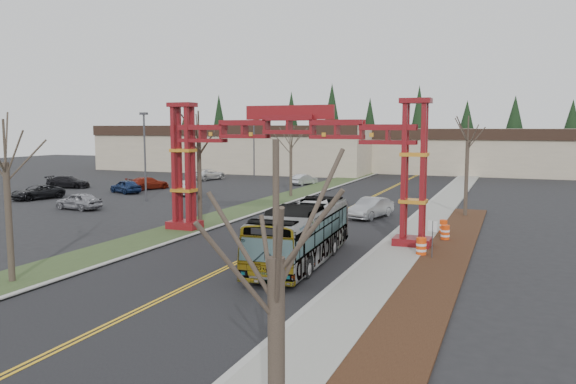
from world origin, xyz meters
The scene contains 35 objects.
ground centered at (0.00, 0.00, 0.00)m, with size 200.00×200.00×0.00m, color black.
road centered at (0.00, 25.00, 0.01)m, with size 12.00×110.00×0.02m, color black.
lane_line_left centered at (-0.12, 25.00, 0.03)m, with size 0.12×100.00×0.01m, color gold.
lane_line_right centered at (0.12, 25.00, 0.03)m, with size 0.12×100.00×0.01m, color gold.
curb_right centered at (6.15, 25.00, 0.07)m, with size 0.30×110.00×0.15m, color #ADADA7.
sidewalk_right centered at (7.60, 25.00, 0.08)m, with size 2.60×110.00×0.14m, color gray.
landscape_strip centered at (10.20, 10.00, 0.06)m, with size 2.60×50.00×0.12m, color black.
grass_median centered at (-8.00, 25.00, 0.04)m, with size 4.00×110.00×0.08m, color #334422.
curb_left centered at (-6.15, 25.00, 0.07)m, with size 0.30×110.00×0.15m, color #ADADA7.
gateway_arch centered at (0.00, 18.00, 5.98)m, with size 18.20×1.60×8.90m.
retail_building_west centered at (-30.00, 71.96, 3.76)m, with size 46.00×22.30×7.50m.
retail_building_east centered at (10.00, 79.95, 3.51)m, with size 38.00×20.30×7.00m.
conifer_treeline centered at (0.25, 92.00, 6.49)m, with size 116.10×5.60×13.00m.
transit_bus centered at (3.19, 11.82, 1.56)m, with size 2.63×11.23×3.13m, color #A1A4A9.
silver_sedan centered at (3.07, 27.84, 0.81)m, with size 1.71×4.92×1.62m, color #A5A8AD.
parked_car_near_a centered at (-21.88, 22.80, 0.76)m, with size 1.79×4.44×1.51m, color #96969D.
parked_car_near_b centered at (-18.84, 35.78, 0.74)m, with size 1.57×4.49×1.48m, color silver.
parked_car_near_c centered at (-30.89, 26.86, 0.72)m, with size 2.37×5.15×1.43m, color black.
parked_car_mid_a centered at (-25.95, 38.55, 0.73)m, with size 2.05×5.03×1.46m, color maroon.
parked_car_mid_b centered at (-26.03, 34.53, 0.75)m, with size 1.76×4.38×1.49m, color navy.
parked_car_far_a centered at (-11.00, 50.42, 0.67)m, with size 1.42×4.06×1.34m, color silver.
parked_car_far_b centered at (-25.62, 51.80, 0.75)m, with size 2.50×5.42×1.51m, color white.
parked_car_far_c centered at (-35.78, 36.31, 0.73)m, with size 2.05×5.04×1.46m, color black.
bare_tree_median_near centered at (-8.00, 3.20, 5.56)m, with size 2.99×2.99×7.57m.
bare_tree_median_mid centered at (-8.00, 20.12, 6.20)m, with size 3.28×3.28×8.40m.
bare_tree_median_far centered at (-8.00, 38.41, 5.37)m, with size 3.02×3.02×7.40m.
bare_tree_right_near centered at (10.00, -7.52, 5.07)m, with size 2.88×2.88×7.00m.
bare_tree_right_far centered at (10.00, 31.35, 6.07)m, with size 3.03×3.03×8.12m.
light_pole_near centered at (-19.75, 29.62, 4.99)m, with size 0.75×0.37×8.63m.
light_pole_mid centered at (-28.26, 48.16, 5.15)m, with size 0.77×0.39×8.91m.
light_pole_far centered at (-21.88, 58.70, 5.41)m, with size 0.81×0.41×9.35m.
street_sign centered at (9.55, 15.12, 1.55)m, with size 0.49×0.13×2.15m.
barrel_south centered at (8.88, 15.67, 0.54)m, with size 0.58×0.58×1.07m.
barrel_mid centered at (9.63, 20.60, 0.52)m, with size 0.56×0.56×1.03m.
barrel_north centered at (9.25, 22.95, 0.49)m, with size 0.53×0.53×0.98m.
Camera 1 is at (13.48, -15.64, 7.19)m, focal length 35.00 mm.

